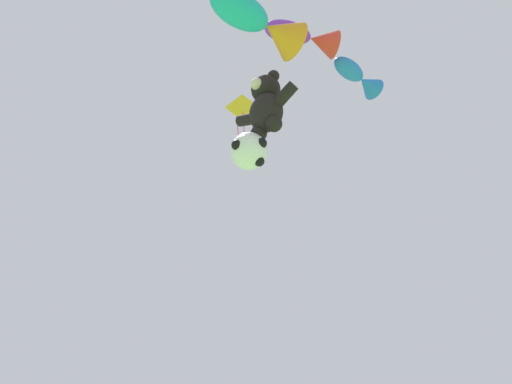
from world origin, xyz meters
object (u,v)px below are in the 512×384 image
(fish_kite_violet, at_px, (305,37))
(diamond_kite, at_px, (242,111))
(fish_kite_teal, at_px, (260,22))
(fish_kite_cobalt, at_px, (358,77))
(soccer_ball_kite, at_px, (249,151))
(teddy_bear_kite, at_px, (266,105))

(fish_kite_violet, bearing_deg, diamond_kite, 155.17)
(fish_kite_violet, relative_size, fish_kite_teal, 0.80)
(fish_kite_cobalt, bearing_deg, soccer_ball_kite, -142.46)
(diamond_kite, bearing_deg, soccer_ball_kite, -40.13)
(teddy_bear_kite, bearing_deg, fish_kite_teal, -50.29)
(fish_kite_cobalt, relative_size, fish_kite_violet, 0.82)
(teddy_bear_kite, bearing_deg, diamond_kite, 147.20)
(fish_kite_violet, height_order, diamond_kite, diamond_kite)
(fish_kite_cobalt, distance_m, fish_kite_teal, 3.40)
(fish_kite_cobalt, bearing_deg, diamond_kite, 179.66)
(fish_kite_cobalt, xyz_separation_m, fish_kite_violet, (-0.24, -1.93, 0.11))
(teddy_bear_kite, bearing_deg, soccer_ball_kite, -163.64)
(fish_kite_teal, bearing_deg, fish_kite_cobalt, 81.97)
(teddy_bear_kite, distance_m, fish_kite_teal, 2.25)
(fish_kite_teal, relative_size, diamond_kite, 1.00)
(soccer_ball_kite, relative_size, fish_kite_teal, 0.42)
(teddy_bear_kite, height_order, soccer_ball_kite, teddy_bear_kite)
(teddy_bear_kite, bearing_deg, fish_kite_cobalt, 41.48)
(fish_kite_cobalt, relative_size, diamond_kite, 0.65)
(fish_kite_cobalt, bearing_deg, teddy_bear_kite, -138.52)
(soccer_ball_kite, height_order, fish_kite_teal, fish_kite_teal)
(fish_kite_cobalt, distance_m, diamond_kite, 4.80)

